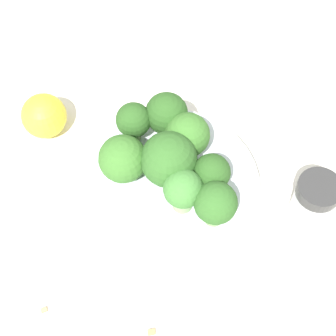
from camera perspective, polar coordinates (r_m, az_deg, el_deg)
name	(u,v)px	position (r m, az deg, el deg)	size (l,w,h in m)	color
ground_plane	(168,201)	(0.57, 0.00, -3.33)	(3.00, 3.00, 0.00)	silver
bowl	(168,192)	(0.56, 0.00, -2.49)	(0.18, 0.18, 0.04)	silver
broccoli_floret_0	(183,190)	(0.50, 1.54, -2.28)	(0.04, 0.04, 0.05)	#8EB770
broccoli_floret_1	(171,160)	(0.51, 0.29, 0.80)	(0.05, 0.05, 0.06)	#8EB770
broccoli_floret_2	(123,159)	(0.52, -4.61, 0.90)	(0.05, 0.05, 0.05)	#7A9E5B
broccoli_floret_3	(166,114)	(0.55, -0.16, 5.46)	(0.04, 0.04, 0.05)	#84AD66
broccoli_floret_4	(134,121)	(0.54, -3.52, 4.80)	(0.03, 0.03, 0.05)	#84AD66
broccoli_floret_5	(187,136)	(0.53, 1.97, 3.30)	(0.04, 0.04, 0.05)	#84AD66
broccoli_floret_6	(215,204)	(0.50, 4.85, -3.67)	(0.04, 0.04, 0.05)	#7A9E5B
broccoli_floret_7	(212,170)	(0.52, 4.47, -0.19)	(0.04, 0.04, 0.05)	#84AD66
pepper_shaker	(314,205)	(0.55, 14.57, -3.62)	(0.04, 0.04, 0.06)	#B2B7BC
lemon_wedge	(44,116)	(0.61, -12.49, 5.20)	(0.05, 0.05, 0.05)	yellow
almond_crumb_0	(149,331)	(0.52, -1.96, -16.25)	(0.01, 0.00, 0.01)	#AD7F4C
almond_crumb_1	(44,310)	(0.54, -12.52, -13.86)	(0.01, 0.00, 0.01)	tan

